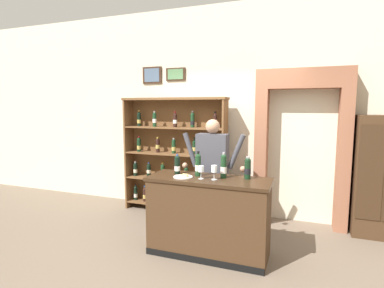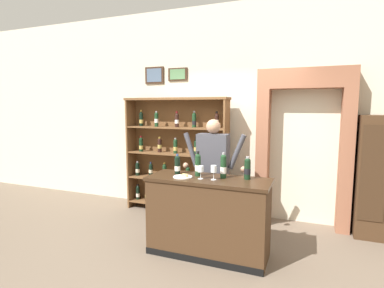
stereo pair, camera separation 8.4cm
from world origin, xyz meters
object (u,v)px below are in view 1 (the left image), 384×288
object	(u,v)px
tasting_bottle_chianti	(198,164)
cheese_plate	(183,177)
tasting_counter	(208,216)
tasting_bottle_rosso	(177,165)
wine_glass_left	(214,170)
wine_shelf	(175,154)
side_cabinet	(381,177)
tasting_bottle_brunello	(224,166)
wine_glass_right	(201,169)
shopkeeper	(212,164)
tasting_bottle_bianco	(248,168)

from	to	relation	value
tasting_bottle_chianti	cheese_plate	xyz separation A→B (m)	(-0.15, -0.14, -0.14)
tasting_counter	tasting_bottle_rosso	distance (m)	0.77
wine_glass_left	tasting_bottle_rosso	bearing A→B (deg)	164.73
wine_glass_left	wine_shelf	bearing A→B (deg)	128.90
side_cabinet	wine_shelf	bearing A→B (deg)	-179.24
tasting_bottle_brunello	tasting_counter	bearing A→B (deg)	-157.11
tasting_counter	side_cabinet	bearing A→B (deg)	32.60
tasting_bottle_rosso	wine_glass_left	bearing A→B (deg)	-15.27
wine_shelf	wine_glass_right	distance (m)	1.68
wine_shelf	tasting_bottle_brunello	xyz separation A→B (m)	(1.19, -1.24, 0.10)
shopkeeper	tasting_bottle_brunello	size ratio (longest dim) A/B	5.27
side_cabinet	cheese_plate	size ratio (longest dim) A/B	7.26
tasting_bottle_chianti	wine_glass_left	world-z (taller)	tasting_bottle_chianti
tasting_bottle_chianti	cheese_plate	bearing A→B (deg)	-136.32
shopkeeper	tasting_bottle_brunello	world-z (taller)	shopkeeper
wine_shelf	tasting_bottle_brunello	distance (m)	1.72
side_cabinet	tasting_bottle_rosso	world-z (taller)	side_cabinet
tasting_counter	wine_shelf	bearing A→B (deg)	127.93
tasting_bottle_chianti	tasting_counter	bearing A→B (deg)	-20.84
wine_shelf	tasting_bottle_chianti	world-z (taller)	wine_shelf
tasting_bottle_rosso	cheese_plate	world-z (taller)	tasting_bottle_rosso
tasting_bottle_chianti	wine_glass_left	xyz separation A→B (m)	(0.25, -0.13, -0.02)
side_cabinet	tasting_bottle_brunello	bearing A→B (deg)	-146.65
shopkeeper	cheese_plate	size ratio (longest dim) A/B	7.02
side_cabinet	tasting_counter	xyz separation A→B (m)	(-2.12, -1.35, -0.38)
side_cabinet	tasting_bottle_rosso	size ratio (longest dim) A/B	6.68
tasting_bottle_chianti	wine_glass_left	bearing A→B (deg)	-26.70
tasting_bottle_brunello	shopkeeper	bearing A→B (deg)	120.72
tasting_bottle_chianti	tasting_bottle_bianco	size ratio (longest dim) A/B	1.15
wine_glass_left	wine_glass_right	bearing A→B (deg)	-175.09
wine_shelf	side_cabinet	xyz separation A→B (m)	(3.14, 0.04, -0.17)
wine_shelf	side_cabinet	distance (m)	3.15
tasting_bottle_brunello	wine_glass_left	world-z (taller)	tasting_bottle_brunello
tasting_bottle_bianco	wine_glass_left	world-z (taller)	tasting_bottle_bianco
tasting_counter	cheese_plate	distance (m)	0.59
wine_glass_right	tasting_bottle_rosso	bearing A→B (deg)	156.98
tasting_bottle_brunello	tasting_bottle_chianti	bearing A→B (deg)	-178.27
side_cabinet	wine_glass_right	distance (m)	2.63
wine_shelf	wine_glass_left	bearing A→B (deg)	-51.10
tasting_bottle_rosso	wine_glass_right	distance (m)	0.41
tasting_bottle_brunello	wine_glass_left	size ratio (longest dim) A/B	1.81
tasting_bottle_chianti	wine_glass_right	size ratio (longest dim) A/B	1.96
shopkeeper	wine_glass_right	world-z (taller)	shopkeeper
shopkeeper	wine_glass_left	size ratio (longest dim) A/B	9.51
cheese_plate	wine_glass_left	bearing A→B (deg)	2.00
tasting_bottle_rosso	wine_glass_left	distance (m)	0.56
tasting_counter	wine_glass_left	world-z (taller)	wine_glass_left
shopkeeper	wine_glass_right	size ratio (longest dim) A/B	10.38
side_cabinet	tasting_counter	bearing A→B (deg)	-147.40
shopkeeper	cheese_plate	bearing A→B (deg)	-106.50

